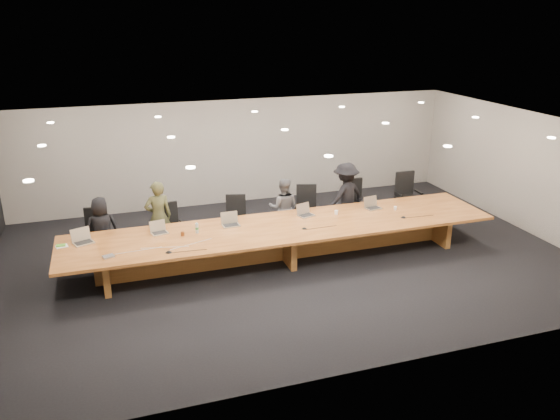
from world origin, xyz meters
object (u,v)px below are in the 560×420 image
object	(u,v)px
person_d	(345,196)
laptop_c	(231,220)
laptop_e	(374,203)
mic_left	(169,252)
water_bottle	(197,228)
chair_far_right	(408,196)
chair_mid_right	(307,209)
av_box	(108,256)
mic_center	(304,228)
person_c	(283,208)
paper_cup_far	(395,208)
person_a	(102,229)
chair_left	(171,226)
chair_mid_left	(236,219)
mic_right	(403,217)
paper_cup_near	(336,213)
amber_mug	(183,234)
conference_table	(284,236)
person_b	(159,217)
chair_far_left	(95,235)
chair_right	(356,203)
laptop_b	(159,228)
laptop_a	(83,236)

from	to	relation	value
person_d	laptop_c	size ratio (longest dim) A/B	4.60
laptop_e	mic_left	world-z (taller)	laptop_e
person_d	water_bottle	xyz separation A→B (m)	(-3.72, -1.03, 0.03)
chair_far_right	water_bottle	xyz separation A→B (m)	(-5.52, -1.16, 0.25)
chair_mid_right	av_box	xyz separation A→B (m)	(-4.51, -1.79, 0.20)
person_d	mic_center	size ratio (longest dim) A/B	15.19
av_box	mic_center	size ratio (longest dim) A/B	1.82
person_c	paper_cup_far	distance (m)	2.53
person_a	mic_center	xyz separation A→B (m)	(3.95, -1.42, 0.07)
chair_left	chair_mid_left	bearing A→B (deg)	-8.99
laptop_e	mic_right	bearing A→B (deg)	-73.41
paper_cup_near	amber_mug	bearing A→B (deg)	-176.96
chair_mid_right	person_c	xyz separation A→B (m)	(-0.61, -0.10, 0.13)
conference_table	chair_left	world-z (taller)	chair_left
conference_table	person_b	size ratio (longest dim) A/B	5.67
chair_far_right	paper_cup_far	world-z (taller)	chair_far_right
chair_mid_left	av_box	size ratio (longest dim) A/B	5.48
av_box	person_c	bearing A→B (deg)	6.15
av_box	person_a	bearing A→B (deg)	75.87
av_box	laptop_c	bearing A→B (deg)	1.21
chair_mid_left	chair_mid_right	bearing A→B (deg)	16.00
av_box	mic_left	world-z (taller)	mic_left
laptop_c	mic_right	size ratio (longest dim) A/B	2.96
chair_mid_right	paper_cup_near	world-z (taller)	chair_mid_right
chair_far_left	water_bottle	size ratio (longest dim) A/B	5.46
chair_right	mic_right	world-z (taller)	chair_right
person_d	chair_right	bearing A→B (deg)	178.40
chair_far_left	person_b	distance (m)	1.35
chair_mid_left	mic_center	world-z (taller)	chair_mid_left
laptop_e	amber_mug	bearing A→B (deg)	174.30
chair_mid_left	laptop_c	bearing A→B (deg)	-95.15
laptop_b	mic_left	distance (m)	1.00
laptop_a	chair_right	bearing A→B (deg)	-11.69
person_d	paper_cup_near	distance (m)	1.11
chair_left	person_a	bearing A→B (deg)	178.29
person_a	person_d	bearing A→B (deg)	174.35
conference_table	av_box	size ratio (longest dim) A/B	45.94
chair_far_right	chair_far_left	bearing A→B (deg)	-178.70
chair_mid_right	chair_far_right	size ratio (longest dim) A/B	0.94
person_d	paper_cup_near	xyz separation A→B (m)	(-0.63, -0.91, -0.02)
person_a	laptop_a	world-z (taller)	person_a
laptop_e	paper_cup_far	distance (m)	0.50
chair_left	chair_far_left	bearing A→B (deg)	176.20
person_d	paper_cup_near	bearing A→B (deg)	35.72
chair_far_right	mic_left	bearing A→B (deg)	-162.36
av_box	laptop_b	bearing A→B (deg)	23.20
chair_left	paper_cup_far	bearing A→B (deg)	-20.76
person_b	person_d	xyz separation A→B (m)	(4.37, -0.04, 0.02)
chair_right	laptop_e	distance (m)	0.97
water_bottle	conference_table	bearing A→B (deg)	-5.72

